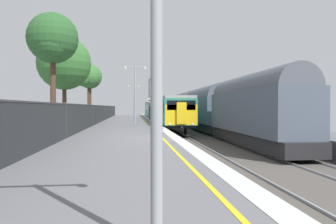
{
  "coord_description": "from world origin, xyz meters",
  "views": [
    {
      "loc": [
        -1.97,
        -17.45,
        1.66
      ],
      "look_at": [
        1.24,
        10.98,
        1.23
      ],
      "focal_mm": 34.24,
      "sensor_mm": 36.0,
      "label": 1
    }
  ],
  "objects": [
    {
      "name": "ground",
      "position": [
        2.64,
        0.0,
        -0.61
      ],
      "size": [
        17.4,
        110.0,
        1.21
      ],
      "color": "slate"
    },
    {
      "name": "commuter_train_at_platform",
      "position": [
        2.1,
        28.76,
        1.27
      ],
      "size": [
        2.83,
        40.56,
        3.81
      ],
      "color": "#2D846B",
      "rests_on": "ground"
    },
    {
      "name": "freight_train_adjacent_track",
      "position": [
        6.1,
        17.16,
        1.64
      ],
      "size": [
        2.6,
        41.57,
        4.82
      ],
      "color": "#232326",
      "rests_on": "ground"
    },
    {
      "name": "signal_gantry",
      "position": [
        0.6,
        25.5,
        3.43
      ],
      "size": [
        1.1,
        0.24,
        5.53
      ],
      "color": "#47474C",
      "rests_on": "ground"
    },
    {
      "name": "speed_limit_sign",
      "position": [
        0.25,
        23.5,
        1.81
      ],
      "size": [
        0.59,
        0.08,
        2.84
      ],
      "color": "#59595B",
      "rests_on": "ground"
    },
    {
      "name": "platform_lamp_mid",
      "position": [
        -1.69,
        12.2,
        3.25
      ],
      "size": [
        2.0,
        0.2,
        5.48
      ],
      "color": "#93999E",
      "rests_on": "ground"
    },
    {
      "name": "platform_lamp_far",
      "position": [
        -1.69,
        38.19,
        3.26
      ],
      "size": [
        2.0,
        0.2,
        5.51
      ],
      "color": "#93999E",
      "rests_on": "ground"
    },
    {
      "name": "platform_back_fence",
      "position": [
        -5.45,
        0.0,
        0.98
      ],
      "size": [
        0.07,
        99.0,
        1.87
      ],
      "color": "#282B2D",
      "rests_on": "ground"
    },
    {
      "name": "background_tree_left",
      "position": [
        -7.92,
        11.43,
        5.4
      ],
      "size": [
        4.65,
        4.65,
        7.83
      ],
      "color": "#473323",
      "rests_on": "ground"
    },
    {
      "name": "background_tree_centre",
      "position": [
        -7.3,
        4.98,
        6.18
      ],
      "size": [
        3.42,
        3.42,
        8.07
      ],
      "color": "#473323",
      "rests_on": "ground"
    },
    {
      "name": "background_tree_right",
      "position": [
        -7.91,
        26.38,
        5.57
      ],
      "size": [
        2.92,
        2.97,
        7.13
      ],
      "color": "#473323",
      "rests_on": "ground"
    },
    {
      "name": "background_tree_back",
      "position": [
        -8.15,
        31.42,
        6.05
      ],
      "size": [
        3.59,
        3.59,
        8.0
      ],
      "color": "#473323",
      "rests_on": "ground"
    }
  ]
}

